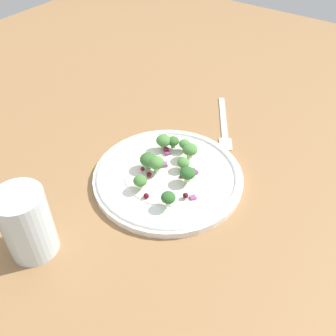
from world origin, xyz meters
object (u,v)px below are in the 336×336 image
at_px(plate, 168,176).
at_px(fork, 224,125).
at_px(broccoli_floret_1, 188,173).
at_px(broccoli_floret_2, 190,150).
at_px(water_glass, 27,224).
at_px(broccoli_floret_0, 147,161).

bearing_deg(plate, fork, -90.53).
height_order(broccoli_floret_1, fork, broccoli_floret_1).
bearing_deg(plate, broccoli_floret_2, -100.34).
xyz_separation_m(plate, broccoli_floret_2, (-0.01, -0.05, 0.03)).
relative_size(plate, fork, 1.56).
bearing_deg(water_glass, broccoli_floret_2, -106.66).
bearing_deg(fork, broccoli_floret_1, 100.73).
height_order(broccoli_floret_2, fork, broccoli_floret_2).
relative_size(plate, water_glass, 2.38).
relative_size(broccoli_floret_1, water_glass, 0.24).
bearing_deg(water_glass, broccoli_floret_1, -116.37).
relative_size(broccoli_floret_0, broccoli_floret_2, 1.07).
relative_size(broccoli_floret_1, broccoli_floret_2, 0.94).
relative_size(plate, broccoli_floret_0, 8.82).
bearing_deg(water_glass, fork, -100.19).
distance_m(plate, broccoli_floret_0, 0.05).
distance_m(fork, water_glass, 0.44).
bearing_deg(broccoli_floret_1, broccoli_floret_0, 9.92).
xyz_separation_m(broccoli_floret_2, water_glass, (0.08, 0.28, 0.02)).
height_order(plate, fork, plate).
xyz_separation_m(broccoli_floret_0, broccoli_floret_1, (-0.07, -0.01, 0.00)).
distance_m(broccoli_floret_1, broccoli_floret_2, 0.06).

